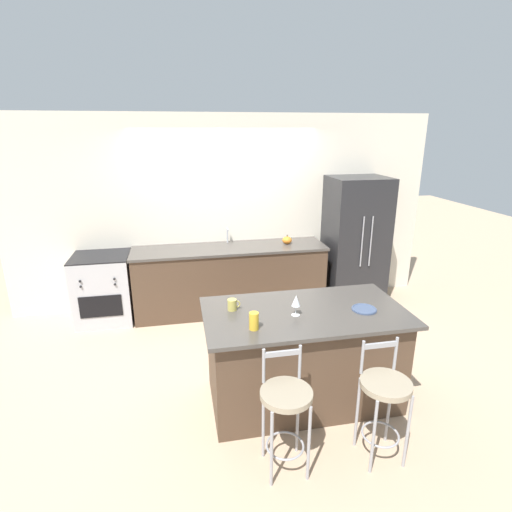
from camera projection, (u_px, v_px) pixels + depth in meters
ground_plane at (235, 321)px, 5.42m from camera, size 18.00×18.00×0.00m
wall_back at (226, 212)px, 5.69m from camera, size 6.00×0.07×2.70m
back_counter at (230, 278)px, 5.64m from camera, size 2.66×0.71×0.94m
sink_faucet at (227, 233)px, 5.65m from camera, size 0.02×0.13×0.22m
kitchen_island at (303, 355)px, 3.74m from camera, size 1.83×0.98×0.93m
refrigerator at (355, 241)px, 5.81m from camera, size 0.81×0.73×1.85m
oven_range at (104, 288)px, 5.32m from camera, size 0.72×0.67×0.92m
bar_stool_near at (286, 406)px, 2.92m from camera, size 0.39×0.39×0.97m
bar_stool_far at (384, 396)px, 3.03m from camera, size 0.39×0.39×0.97m
dinner_plate at (364, 309)px, 3.61m from camera, size 0.22×0.22×0.02m
wine_glass at (296, 301)px, 3.47m from camera, size 0.08×0.08×0.19m
coffee_mug at (232, 305)px, 3.60m from camera, size 0.12×0.08×0.10m
tumbler_cup at (254, 321)px, 3.25m from camera, size 0.08×0.08×0.15m
pumpkin_decoration at (287, 240)px, 5.63m from camera, size 0.13×0.13×0.13m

